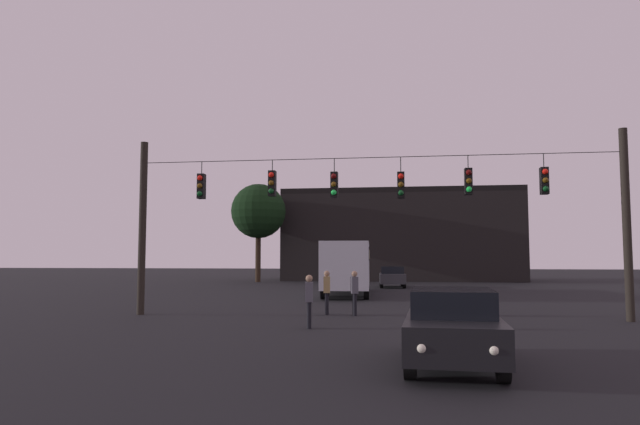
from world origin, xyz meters
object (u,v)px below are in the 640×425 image
pedestrian_crossing_left (327,290)px  tree_left_silhouette (258,211)px  car_near_right (453,326)px  pedestrian_crossing_center (309,298)px  car_far_left (392,276)px  city_bus (348,263)px  pedestrian_crossing_right (354,290)px

pedestrian_crossing_left → tree_left_silhouette: tree_left_silhouette is taller
pedestrian_crossing_left → tree_left_silhouette: bearing=109.1°
car_near_right → pedestrian_crossing_left: (-3.80, 9.92, 0.14)m
car_near_right → tree_left_silhouette: bearing=109.6°
car_near_right → pedestrian_crossing_center: bearing=124.1°
car_far_left → pedestrian_crossing_left: pedestrian_crossing_left is taller
pedestrian_crossing_center → tree_left_silhouette: tree_left_silhouette is taller
city_bus → pedestrian_crossing_right: city_bus is taller
car_near_right → tree_left_silhouette: (-13.55, 38.09, 5.50)m
pedestrian_crossing_right → tree_left_silhouette: 30.90m
tree_left_silhouette → city_bus: bearing=-59.4°
city_bus → pedestrian_crossing_center: size_ratio=6.82×
car_near_right → tree_left_silhouette: tree_left_silhouette is taller
car_far_left → pedestrian_crossing_left: bearing=-96.1°
car_near_right → tree_left_silhouette: size_ratio=0.50×
tree_left_silhouette → car_near_right: bearing=-70.4°
car_far_left → pedestrian_crossing_right: pedestrian_crossing_right is taller
car_near_right → pedestrian_crossing_right: pedestrian_crossing_right is taller
pedestrian_crossing_right → tree_left_silhouette: size_ratio=0.19×
pedestrian_crossing_left → pedestrian_crossing_center: 4.32m
city_bus → car_near_right: bearing=-79.5°
car_near_right → pedestrian_crossing_left: size_ratio=2.66×
pedestrian_crossing_center → pedestrian_crossing_right: size_ratio=0.98×
city_bus → pedestrian_crossing_center: 16.52m
city_bus → pedestrian_crossing_right: (1.36, -12.45, -0.93)m
pedestrian_crossing_left → tree_left_silhouette: (-9.75, 28.17, 5.36)m
car_near_right → pedestrian_crossing_right: bearing=105.8°
city_bus → car_near_right: city_bus is taller
car_near_right → car_far_left: 30.51m
pedestrian_crossing_center → pedestrian_crossing_right: 4.18m
car_near_right → car_far_left: same height
pedestrian_crossing_left → car_far_left: bearing=83.9°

